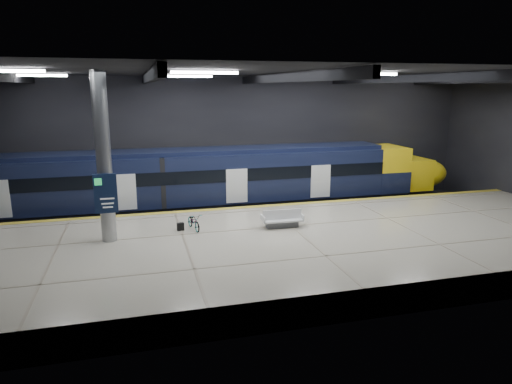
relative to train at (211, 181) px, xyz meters
name	(u,v)px	position (x,y,z in m)	size (l,w,h in m)	color
ground	(284,241)	(2.62, -5.50, -2.06)	(30.00, 30.00, 0.00)	black
room_shell	(286,123)	(2.62, -5.49, 3.66)	(30.10, 16.10, 8.05)	black
platform	(302,248)	(2.62, -8.00, -1.51)	(30.00, 11.00, 1.10)	#B5AE99
safety_strip	(268,206)	(2.62, -2.75, -0.95)	(30.00, 0.40, 0.01)	gold
rails	(255,211)	(2.62, 0.00, -1.98)	(30.00, 1.52, 0.16)	gray
train	(211,181)	(0.00, 0.00, 0.00)	(29.40, 2.84, 3.79)	black
bench	(282,221)	(2.15, -6.59, -0.67)	(1.89, 0.84, 0.82)	#595B60
bicycle	(194,221)	(-1.78, -5.91, -0.59)	(0.49, 1.41, 0.74)	#99999E
pannier_bag	(180,227)	(-2.38, -5.91, -0.78)	(0.30, 0.18, 0.35)	black
info_column	(104,161)	(-5.38, -6.52, 2.40)	(0.90, 0.78, 6.90)	#9EA0A5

